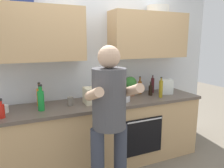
% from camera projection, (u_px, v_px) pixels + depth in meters
% --- Properties ---
extents(ground_plane, '(12.00, 12.00, 0.00)m').
position_uv_depth(ground_plane, '(103.00, 163.00, 3.01)').
color(ground_plane, '#756B5B').
extents(back_wall_unit, '(4.00, 0.38, 2.50)m').
position_uv_depth(back_wall_unit, '(95.00, 55.00, 2.96)').
color(back_wall_unit, silver).
rests_on(back_wall_unit, ground).
extents(counter, '(2.84, 0.67, 0.90)m').
position_uv_depth(counter, '(103.00, 133.00, 2.92)').
color(counter, tan).
rests_on(counter, ground).
extents(person_standing, '(0.49, 0.45, 1.65)m').
position_uv_depth(person_standing, '(109.00, 114.00, 2.14)').
color(person_standing, '#383D4C').
rests_on(person_standing, ground).
extents(bottle_hotsauce, '(0.08, 0.08, 0.21)m').
position_uv_depth(bottle_hotsauce, '(1.00, 110.00, 2.21)').
color(bottle_hotsauce, red).
rests_on(bottle_hotsauce, counter).
extents(bottle_oil, '(0.05, 0.05, 0.29)m').
position_uv_depth(bottle_oil, '(161.00, 89.00, 3.03)').
color(bottle_oil, olive).
rests_on(bottle_oil, counter).
extents(bottle_juice, '(0.07, 0.07, 0.29)m').
position_uv_depth(bottle_juice, '(40.00, 97.00, 2.64)').
color(bottle_juice, orange).
rests_on(bottle_juice, counter).
extents(bottle_syrup, '(0.06, 0.06, 0.27)m').
position_uv_depth(bottle_syrup, '(140.00, 87.00, 3.25)').
color(bottle_syrup, '#8C4C14').
rests_on(bottle_syrup, counter).
extents(bottle_wine, '(0.05, 0.05, 0.28)m').
position_uv_depth(bottle_wine, '(152.00, 85.00, 3.31)').
color(bottle_wine, '#471419').
rests_on(bottle_wine, counter).
extents(bottle_soy, '(0.06, 0.06, 0.21)m').
position_uv_depth(bottle_soy, '(151.00, 90.00, 3.15)').
color(bottle_soy, black).
rests_on(bottle_soy, counter).
extents(bottle_soda, '(0.07, 0.07, 0.31)m').
position_uv_depth(bottle_soda, '(41.00, 100.00, 2.44)').
color(bottle_soda, '#198C33').
rests_on(bottle_soda, counter).
extents(cup_coffee, '(0.08, 0.08, 0.09)m').
position_uv_depth(cup_coffee, '(5.00, 109.00, 2.39)').
color(cup_coffee, white).
rests_on(cup_coffee, counter).
extents(cup_stoneware, '(0.08, 0.08, 0.11)m').
position_uv_depth(cup_stoneware, '(70.00, 101.00, 2.66)').
color(cup_stoneware, slate).
rests_on(cup_stoneware, counter).
extents(mixing_bowl, '(0.23, 0.23, 0.09)m').
position_uv_depth(mixing_bowl, '(122.00, 98.00, 2.87)').
color(mixing_bowl, silver).
rests_on(mixing_bowl, counter).
extents(potted_herb, '(0.18, 0.18, 0.28)m').
position_uv_depth(potted_herb, '(130.00, 85.00, 3.13)').
color(potted_herb, '#9E6647').
rests_on(potted_herb, counter).
extents(grocery_bag_produce, '(0.21, 0.18, 0.22)m').
position_uv_depth(grocery_bag_produce, '(166.00, 87.00, 3.25)').
color(grocery_bag_produce, silver).
rests_on(grocery_bag_produce, counter).
extents(grocery_bag_rice, '(0.17, 0.20, 0.21)m').
position_uv_depth(grocery_bag_rice, '(91.00, 96.00, 2.73)').
color(grocery_bag_rice, beige).
rests_on(grocery_bag_rice, counter).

